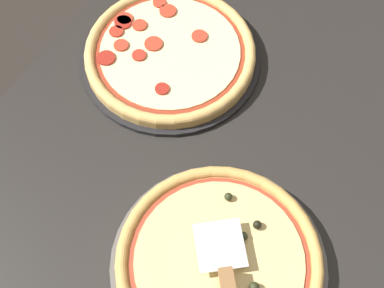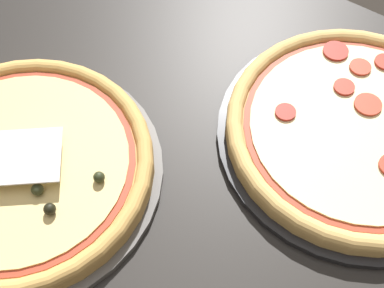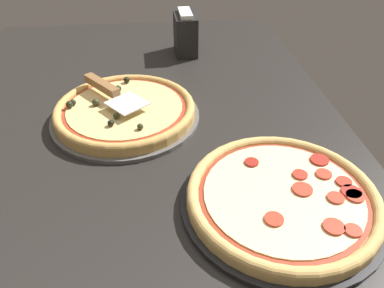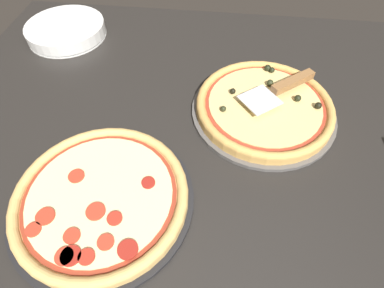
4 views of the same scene
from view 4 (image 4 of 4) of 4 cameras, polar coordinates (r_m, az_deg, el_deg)
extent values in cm
cube|color=black|center=(76.80, 7.95, 4.28)|extent=(152.99, 100.75, 3.60)
cylinder|color=#565451|center=(77.34, 13.34, 6.05)|extent=(35.59, 35.59, 1.00)
cylinder|color=tan|center=(76.34, 13.54, 6.81)|extent=(33.46, 33.46, 1.90)
torus|color=tan|center=(75.69, 13.67, 7.32)|extent=(33.46, 33.46, 2.04)
cylinder|color=#A33823|center=(75.64, 13.68, 7.36)|extent=(29.08, 29.08, 0.15)
cylinder|color=#E5C67A|center=(75.56, 13.70, 7.42)|extent=(27.43, 27.43, 0.40)
sphere|color=black|center=(77.76, 19.50, 8.21)|extent=(1.64, 1.64, 1.64)
sphere|color=black|center=(76.11, 7.77, 9.94)|extent=(1.45, 1.45, 1.45)
sphere|color=black|center=(84.80, 14.21, 13.88)|extent=(1.70, 1.70, 1.70)
sphere|color=#282D19|center=(75.49, 9.95, 9.19)|extent=(1.48, 1.48, 1.48)
sphere|color=#282D19|center=(80.15, 14.64, 11.21)|extent=(1.67, 1.67, 1.67)
sphere|color=black|center=(77.61, 22.91, 6.75)|extent=(1.64, 1.64, 1.64)
sphere|color=black|center=(84.56, 14.99, 13.46)|extent=(1.45, 1.45, 1.45)
sphere|color=#282D19|center=(71.37, 5.97, 6.69)|extent=(1.40, 1.40, 1.40)
cylinder|color=black|center=(63.12, -16.60, -10.27)|extent=(36.31, 36.31, 1.00)
cylinder|color=#DBAD60|center=(62.02, -16.88, -9.69)|extent=(34.13, 34.13, 1.60)
torus|color=#DBAD60|center=(61.35, -17.05, -9.33)|extent=(34.13, 34.13, 2.13)
cylinder|color=maroon|center=(61.28, -17.06, -9.30)|extent=(29.66, 29.66, 0.15)
cylinder|color=beige|center=(61.18, -17.09, -9.24)|extent=(27.99, 27.99, 0.40)
cylinder|color=#B73823|center=(62.20, -26.17, -12.24)|extent=(3.52, 3.52, 0.40)
cylinder|color=#B73823|center=(56.32, -16.13, -17.50)|extent=(2.97, 2.97, 0.40)
cylinder|color=#AD2D1E|center=(57.70, -14.53, -13.53)|extent=(2.83, 2.83, 0.40)
cylinder|color=maroon|center=(54.98, -12.13, -19.05)|extent=(3.60, 3.60, 0.40)
cylinder|color=#B73823|center=(61.90, -28.01, -14.19)|extent=(2.79, 2.79, 0.40)
cylinder|color=#AD2D1E|center=(56.35, -19.47, -19.59)|extent=(2.89, 2.89, 0.40)
cylinder|color=#B73823|center=(58.60, -21.93, -15.92)|extent=(2.98, 2.98, 0.40)
cylinder|color=#B73823|center=(57.65, -23.15, -19.07)|extent=(3.23, 3.23, 0.40)
cylinder|color=#B73823|center=(59.27, -17.89, -12.10)|extent=(3.64, 3.64, 0.40)
cylinder|color=maroon|center=(60.06, -8.32, -7.29)|extent=(2.73, 2.73, 0.40)
cylinder|color=#B73823|center=(64.56, -21.18, -5.70)|extent=(3.22, 3.22, 0.40)
cylinder|color=maroon|center=(57.28, -22.09, -19.13)|extent=(3.57, 3.57, 0.40)
cube|color=silver|center=(73.36, 12.79, 8.23)|extent=(11.10, 11.04, 0.24)
cube|color=olive|center=(79.02, 18.67, 11.15)|extent=(11.12, 9.48, 2.00)
cylinder|color=white|center=(109.98, -22.55, 18.60)|extent=(24.35, 24.35, 0.70)
cylinder|color=white|center=(109.64, -22.67, 18.90)|extent=(24.35, 24.35, 0.70)
cylinder|color=white|center=(109.30, -22.78, 19.20)|extent=(24.35, 24.35, 0.70)
cylinder|color=white|center=(108.97, -22.90, 19.50)|extent=(24.35, 24.35, 0.70)
cylinder|color=white|center=(108.64, -23.02, 19.81)|extent=(24.35, 24.35, 0.70)
cylinder|color=white|center=(108.31, -23.14, 20.12)|extent=(24.35, 24.35, 0.70)
camera|label=1|loc=(0.79, 75.69, 56.58)|focal=50.00mm
camera|label=2|loc=(0.75, -22.18, 53.91)|focal=50.00mm
camera|label=3|loc=(0.82, -58.13, 28.97)|focal=35.00mm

